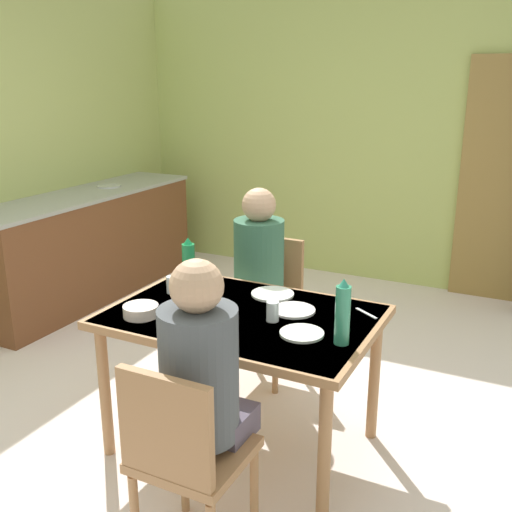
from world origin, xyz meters
TOP-DOWN VIEW (x-y plane):
  - ground_plane at (0.00, 0.00)m, footprint 7.07×7.07m
  - wall_back at (0.00, 2.72)m, footprint 4.71×0.10m
  - wall_left at (-2.26, 0.68)m, footprint 0.10×4.08m
  - door_wooden at (1.26, 2.64)m, footprint 0.80×0.05m
  - kitchen_counter at (-1.93, 1.15)m, footprint 0.61×2.25m
  - dining_table at (0.30, -0.21)m, footprint 1.29×0.88m
  - chair_near_diner at (0.47, -1.00)m, footprint 0.40×0.40m
  - chair_far_diner at (0.06, 0.59)m, footprint 0.40×0.40m
  - person_near_diner at (0.47, -0.86)m, footprint 0.30×0.37m
  - person_far_diner at (0.06, 0.45)m, footprint 0.30×0.37m
  - water_bottle_green_near at (0.84, -0.31)m, footprint 0.07×0.07m
  - water_bottle_green_far at (-0.07, -0.11)m, footprint 0.07×0.07m
  - serving_bowl_center at (-0.12, -0.45)m, footprint 0.17×0.17m
  - dinner_plate_near_left at (0.65, -0.30)m, footprint 0.20×0.20m
  - dinner_plate_near_right at (0.51, -0.07)m, footprint 0.21×0.21m
  - dinner_plate_far_center at (0.32, 0.08)m, footprint 0.22×0.22m
  - drinking_glass_by_near_diner at (-0.17, -0.12)m, footprint 0.06×0.06m
  - drinking_glass_by_far_diner at (0.47, -0.22)m, footprint 0.06×0.06m
  - cutlery_knife_near at (0.08, -0.29)m, footprint 0.11×0.13m
  - cutlery_fork_near at (0.84, 0.06)m, footprint 0.13×0.10m
  - cutlery_knife_far at (0.27, -0.38)m, footprint 0.15×0.03m

SIDE VIEW (x-z plane):
  - ground_plane at x=0.00m, z-range 0.00..0.00m
  - kitchen_counter at x=-1.93m, z-range 0.00..0.91m
  - chair_near_diner at x=0.47m, z-range 0.06..0.93m
  - chair_far_diner at x=0.06m, z-range 0.06..0.93m
  - dining_table at x=0.30m, z-range 0.29..1.03m
  - cutlery_knife_near at x=0.08m, z-range 0.74..0.74m
  - cutlery_fork_near at x=0.84m, z-range 0.74..0.74m
  - cutlery_knife_far at x=0.27m, z-range 0.74..0.74m
  - dinner_plate_near_left at x=0.65m, z-range 0.74..0.75m
  - dinner_plate_near_right at x=0.51m, z-range 0.74..0.75m
  - dinner_plate_far_center at x=0.32m, z-range 0.74..0.75m
  - serving_bowl_center at x=-0.12m, z-range 0.74..0.79m
  - drinking_glass_by_near_diner at x=-0.17m, z-range 0.74..0.83m
  - person_near_diner at x=0.47m, z-range 0.40..1.17m
  - person_far_diner at x=0.06m, z-range 0.40..1.17m
  - drinking_glass_by_far_diner at x=0.47m, z-range 0.74..0.83m
  - water_bottle_green_near at x=0.84m, z-range 0.73..1.02m
  - water_bottle_green_far at x=-0.07m, z-range 0.73..1.04m
  - door_wooden at x=1.26m, z-range 0.00..2.00m
  - wall_back at x=0.00m, z-range 0.00..2.59m
  - wall_left at x=-2.26m, z-range 0.00..2.59m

